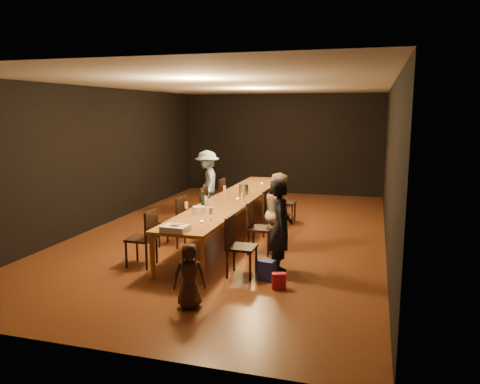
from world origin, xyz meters
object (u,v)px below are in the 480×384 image
(table, at_px, (234,200))
(chair_right_0, at_px, (242,246))
(woman_tan, at_px, (280,213))
(champagne_bottle, at_px, (203,198))
(birthday_cake, at_px, (176,228))
(plate_stack, at_px, (199,210))
(chair_right_1, at_px, (260,228))
(chair_left_0, at_px, (141,238))
(chair_left_2, at_px, (196,208))
(chair_left_3, at_px, (214,198))
(chair_left_1, at_px, (172,221))
(chair_right_2, at_px, (275,213))
(ice_bucket, at_px, (244,189))
(chair_right_3, at_px, (286,202))
(woman_birthday, at_px, (281,227))
(man_blue, at_px, (207,182))
(child, at_px, (189,276))

(table, bearing_deg, chair_right_0, -70.50)
(woman_tan, xyz_separation_m, champagne_bottle, (-1.44, -0.06, 0.20))
(birthday_cake, distance_m, plate_stack, 1.20)
(chair_right_1, relative_size, chair_left_0, 1.00)
(chair_left_2, relative_size, birthday_cake, 2.34)
(table, height_order, chair_left_3, chair_left_3)
(chair_left_1, bearing_deg, chair_left_0, -180.00)
(champagne_bottle, bearing_deg, chair_left_3, 104.02)
(chair_right_2, xyz_separation_m, birthday_cake, (-0.89, -2.84, 0.33))
(chair_left_1, height_order, plate_stack, chair_left_1)
(table, xyz_separation_m, chair_left_2, (-0.85, 0.00, -0.24))
(woman_tan, distance_m, ice_bucket, 1.74)
(woman_tan, distance_m, champagne_bottle, 1.45)
(woman_tan, bearing_deg, chair_right_0, 155.82)
(chair_right_0, bearing_deg, ice_bucket, -164.82)
(plate_stack, bearing_deg, chair_right_2, 59.05)
(chair_left_0, bearing_deg, chair_left_2, 0.00)
(chair_right_0, distance_m, chair_left_2, 2.94)
(chair_right_0, height_order, chair_left_2, same)
(chair_right_3, xyz_separation_m, plate_stack, (-0.98, -2.84, 0.35))
(chair_left_2, distance_m, woman_tan, 2.25)
(chair_right_0, bearing_deg, woman_birthday, 113.57)
(table, bearing_deg, chair_left_3, 125.31)
(chair_right_1, distance_m, chair_right_3, 2.40)
(chair_right_0, height_order, plate_stack, chair_right_0)
(table, distance_m, woman_birthday, 2.57)
(table, height_order, birthday_cake, birthday_cake)
(chair_right_3, height_order, chair_left_3, same)
(champagne_bottle, bearing_deg, man_blue, 108.34)
(chair_left_1, xyz_separation_m, plate_stack, (0.72, -0.44, 0.35))
(chair_left_1, xyz_separation_m, chair_left_3, (0.00, 2.40, 0.00))
(chair_right_0, relative_size, chair_left_2, 1.00)
(chair_left_0, bearing_deg, chair_left_1, 0.00)
(chair_left_3, xyz_separation_m, birthday_cake, (0.81, -4.04, 0.33))
(woman_birthday, bearing_deg, chair_left_1, 52.13)
(chair_right_2, xyz_separation_m, chair_left_3, (-1.70, 1.20, 0.00))
(child, relative_size, plate_stack, 3.82)
(chair_left_0, height_order, chair_left_2, same)
(chair_right_2, height_order, woman_birthday, woman_birthday)
(chair_right_2, xyz_separation_m, woman_birthday, (0.55, -2.16, 0.28))
(chair_left_2, bearing_deg, man_blue, 10.98)
(chair_right_2, distance_m, champagne_bottle, 1.61)
(table, bearing_deg, ice_bucket, 75.89)
(chair_right_2, distance_m, chair_left_1, 2.08)
(plate_stack, height_order, champagne_bottle, champagne_bottle)
(chair_left_2, height_order, man_blue, man_blue)
(plate_stack, bearing_deg, table, 85.32)
(chair_right_1, bearing_deg, chair_left_2, -125.22)
(child, relative_size, birthday_cake, 2.15)
(chair_left_1, height_order, woman_birthday, woman_birthday)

